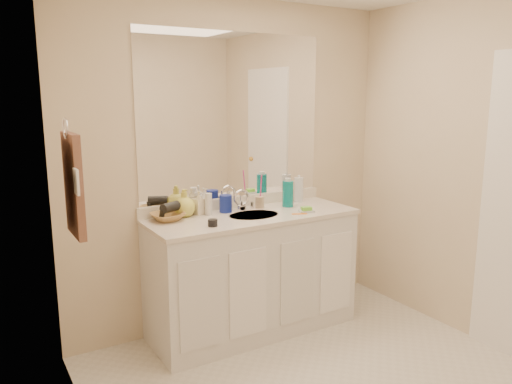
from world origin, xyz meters
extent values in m
cube|color=beige|center=(0.00, 1.30, 1.20)|extent=(2.60, 0.02, 2.40)
cube|color=beige|center=(-1.30, 0.00, 1.20)|extent=(0.02, 2.60, 2.40)
cube|color=beige|center=(1.30, 0.00, 1.20)|extent=(0.02, 2.60, 2.40)
cube|color=white|center=(0.00, 1.02, 0.42)|extent=(1.50, 0.55, 0.85)
cube|color=silver|center=(0.00, 1.02, 0.86)|extent=(1.52, 0.57, 0.03)
cube|color=white|center=(0.00, 1.29, 0.92)|extent=(1.52, 0.03, 0.08)
cylinder|color=beige|center=(0.00, 1.00, 0.87)|extent=(0.37, 0.37, 0.02)
cylinder|color=silver|center=(0.00, 1.18, 0.94)|extent=(0.02, 0.02, 0.11)
cube|color=white|center=(0.00, 1.29, 1.56)|extent=(1.48, 0.01, 1.20)
cylinder|color=navy|center=(-0.13, 1.18, 0.94)|extent=(0.12, 0.12, 0.13)
cylinder|color=#C4AA8A|center=(0.15, 1.16, 0.92)|extent=(0.07, 0.07, 0.09)
cylinder|color=#E03B99|center=(0.16, 1.16, 1.03)|extent=(0.02, 0.04, 0.21)
cylinder|color=#0A7E83|center=(0.36, 1.10, 0.98)|extent=(0.09, 0.09, 0.20)
cylinder|color=silver|center=(0.53, 1.20, 0.98)|extent=(0.08, 0.08, 0.19)
cube|color=silver|center=(0.37, 0.88, 0.89)|extent=(0.13, 0.11, 0.01)
cube|color=#73D634|center=(0.37, 0.88, 0.90)|extent=(0.08, 0.07, 0.03)
cube|color=orange|center=(0.29, 0.85, 0.88)|extent=(0.11, 0.07, 0.00)
cylinder|color=black|center=(-0.39, 0.88, 0.90)|extent=(0.08, 0.08, 0.04)
cylinder|color=silver|center=(-0.28, 1.16, 0.96)|extent=(0.06, 0.06, 0.16)
imported|color=white|center=(-0.27, 1.24, 0.97)|extent=(0.09, 0.09, 0.18)
imported|color=#EFE1C2|center=(-0.32, 1.22, 0.96)|extent=(0.09, 0.09, 0.17)
imported|color=#D7D453|center=(-0.44, 1.21, 0.98)|extent=(0.20, 0.20, 0.19)
imported|color=#A27941|center=(-0.58, 1.17, 0.91)|extent=(0.24, 0.24, 0.05)
cylinder|color=black|center=(-0.56, 1.17, 0.97)|extent=(0.15, 0.12, 0.07)
torus|color=silver|center=(-1.27, 0.77, 1.55)|extent=(0.01, 0.11, 0.11)
cube|color=brown|center=(-1.25, 0.77, 1.25)|extent=(0.04, 0.32, 0.55)
cube|color=white|center=(-1.27, 0.57, 1.30)|extent=(0.01, 0.08, 0.13)
camera|label=1|loc=(-1.76, -1.95, 1.73)|focal=35.00mm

